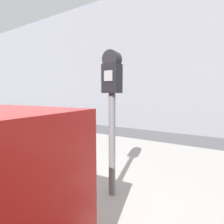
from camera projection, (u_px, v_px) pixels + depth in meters
sidewalk at (120, 163)px, 2.88m from camera, size 24.00×2.80×0.11m
building_facade at (169, 58)px, 5.41m from camera, size 24.00×0.30×4.59m
parking_meter at (112, 99)px, 1.78m from camera, size 0.17×0.14×1.50m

